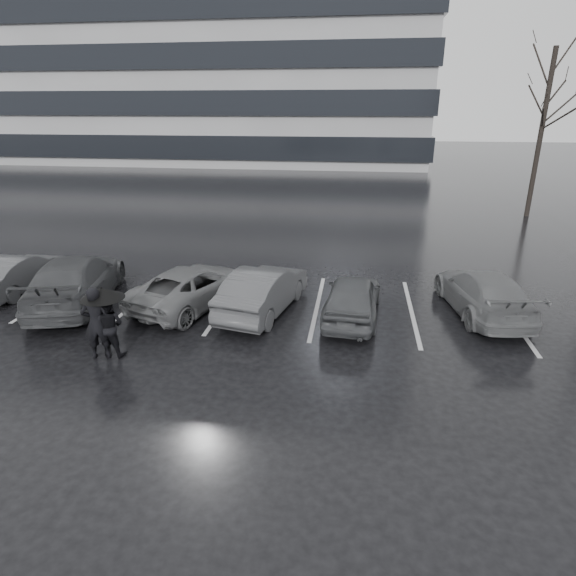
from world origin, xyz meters
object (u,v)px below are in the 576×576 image
(car_west_c, at_px, (76,280))
(car_east, at_px, (483,292))
(car_west_b, at_px, (192,286))
(car_main, at_px, (352,297))
(car_west_a, at_px, (263,290))
(tree_north, at_px, (540,136))
(pedestrian_right, at_px, (109,326))
(pedestrian_left, at_px, (97,323))
(car_west_d, at_px, (18,273))

(car_west_c, distance_m, car_east, 12.14)
(car_west_b, height_order, car_west_c, car_west_c)
(car_main, bearing_deg, car_west_c, 4.65)
(car_west_b, relative_size, car_west_c, 0.85)
(car_main, height_order, car_west_b, car_main)
(car_main, xyz_separation_m, car_west_b, (-4.81, 0.26, -0.03))
(car_west_a, xyz_separation_m, car_west_b, (-2.22, 0.16, -0.07))
(car_west_c, bearing_deg, car_east, 169.73)
(car_main, distance_m, car_west_b, 4.82)
(car_west_b, height_order, tree_north, tree_north)
(car_main, distance_m, car_west_c, 8.37)
(pedestrian_right, distance_m, tree_north, 23.95)
(pedestrian_left, bearing_deg, car_west_b, -125.93)
(car_west_c, xyz_separation_m, car_east, (12.11, 0.95, -0.10))
(car_west_c, bearing_deg, tree_north, -153.97)
(car_west_a, height_order, car_west_c, car_west_c)
(car_west_a, relative_size, tree_north, 0.48)
(car_main, bearing_deg, car_east, -162.34)
(car_west_a, bearing_deg, tree_north, -116.72)
(pedestrian_right, bearing_deg, car_west_c, -47.93)
(pedestrian_left, bearing_deg, car_west_a, -153.22)
(car_main, xyz_separation_m, car_west_a, (-2.59, 0.10, 0.04))
(pedestrian_left, bearing_deg, pedestrian_right, -157.57)
(car_west_a, height_order, car_west_b, car_west_a)
(car_west_d, distance_m, pedestrian_left, 6.29)
(car_west_d, bearing_deg, car_west_c, 163.84)
(car_west_c, height_order, tree_north, tree_north)
(car_main, distance_m, car_west_a, 2.59)
(car_west_b, relative_size, car_west_d, 1.19)
(car_west_a, xyz_separation_m, pedestrian_right, (-3.15, -3.15, 0.09))
(car_west_b, xyz_separation_m, pedestrian_left, (-1.13, -3.47, 0.30))
(car_west_b, distance_m, car_west_c, 3.57)
(car_west_c, xyz_separation_m, pedestrian_left, (2.42, -3.16, 0.16))
(pedestrian_left, bearing_deg, car_west_c, -70.40)
(car_west_c, relative_size, car_east, 1.16)
(car_west_a, distance_m, car_west_d, 8.30)
(car_west_b, bearing_deg, pedestrian_left, 91.36)
(car_west_d, height_order, tree_north, tree_north)
(car_main, distance_m, car_west_d, 10.89)
(car_west_b, height_order, car_west_d, car_west_b)
(car_west_b, bearing_deg, car_west_a, -164.73)
(car_main, height_order, tree_north, tree_north)
(car_west_a, xyz_separation_m, car_west_c, (-5.78, -0.15, 0.07))
(car_main, relative_size, car_west_a, 0.91)
(car_east, height_order, pedestrian_right, pedestrian_right)
(car_west_a, height_order, car_east, car_west_a)
(car_east, relative_size, tree_north, 0.52)
(tree_north, bearing_deg, car_west_a, -128.30)
(car_west_d, relative_size, car_east, 0.83)
(tree_north, bearing_deg, car_west_c, -139.23)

